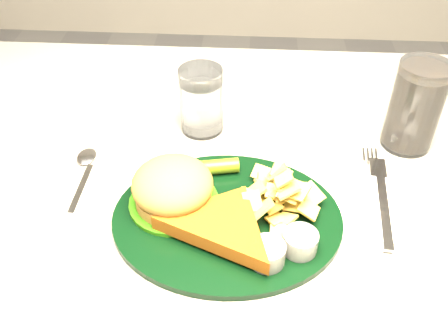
% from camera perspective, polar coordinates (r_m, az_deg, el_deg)
% --- Properties ---
extents(table, '(1.20, 0.80, 0.75)m').
position_cam_1_polar(table, '(0.98, 0.92, -18.46)').
color(table, gray).
rests_on(table, ground).
extents(dinner_plate, '(0.29, 0.25, 0.07)m').
position_cam_1_polar(dinner_plate, '(0.61, 0.38, -3.97)').
color(dinner_plate, black).
rests_on(dinner_plate, table).
extents(water_glass, '(0.08, 0.08, 0.10)m').
position_cam_1_polar(water_glass, '(0.76, -2.60, 7.72)').
color(water_glass, white).
rests_on(water_glass, table).
extents(cola_glass, '(0.09, 0.09, 0.13)m').
position_cam_1_polar(cola_glass, '(0.76, 21.02, 6.59)').
color(cola_glass, black).
rests_on(cola_glass, table).
extents(fork_napkin, '(0.15, 0.18, 0.01)m').
position_cam_1_polar(fork_napkin, '(0.68, 17.71, -4.17)').
color(fork_napkin, white).
rests_on(fork_napkin, table).
extents(spoon, '(0.04, 0.13, 0.01)m').
position_cam_1_polar(spoon, '(0.70, -16.04, -2.09)').
color(spoon, white).
rests_on(spoon, table).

